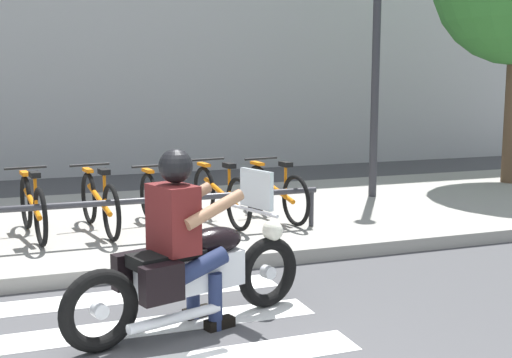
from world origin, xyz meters
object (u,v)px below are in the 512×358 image
(street_lamp, at_px, (376,35))
(rider, at_px, (183,227))
(bicycle_5, at_px, (275,192))
(bike_rack, at_px, (140,204))
(bicycle_3, at_px, (162,200))
(bicycle_1, at_px, (33,207))
(bicycle_4, at_px, (220,195))
(bicycle_2, at_px, (99,203))
(motorcycle, at_px, (192,271))

(street_lamp, bearing_deg, rider, -135.04)
(bicycle_5, height_order, bike_rack, bicycle_5)
(bicycle_3, height_order, bike_rack, bicycle_3)
(bicycle_1, xyz_separation_m, bicycle_5, (2.97, 0.00, -0.01))
(bicycle_1, distance_m, street_lamp, 5.50)
(bicycle_4, bearing_deg, rider, -112.44)
(bicycle_2, bearing_deg, bicycle_4, -0.00)
(motorcycle, distance_m, bicycle_3, 2.96)
(bicycle_5, height_order, street_lamp, street_lamp)
(bicycle_1, xyz_separation_m, bicycle_2, (0.74, 0.00, -0.00))
(bicycle_4, bearing_deg, bicycle_5, 0.02)
(bicycle_3, distance_m, street_lamp, 4.21)
(bicycle_1, relative_size, street_lamp, 0.38)
(rider, bearing_deg, bike_rack, 87.47)
(bicycle_3, bearing_deg, bicycle_1, -179.96)
(bicycle_1, bearing_deg, bicycle_2, 0.02)
(rider, bearing_deg, bicycle_2, 95.14)
(rider, relative_size, bicycle_5, 0.87)
(bicycle_2, xyz_separation_m, street_lamp, (4.25, 1.02, 2.07))
(bicycle_1, relative_size, bicycle_4, 0.96)
(bicycle_2, relative_size, bicycle_3, 1.04)
(bicycle_1, relative_size, bicycle_5, 0.98)
(bicycle_2, bearing_deg, bicycle_1, -179.98)
(bicycle_1, height_order, bicycle_5, bicycle_1)
(bicycle_4, height_order, bicycle_5, bicycle_4)
(bicycle_4, xyz_separation_m, bicycle_5, (0.74, 0.00, -0.01))
(street_lamp, bearing_deg, bicycle_1, -168.39)
(bicycle_3, distance_m, bike_rack, 0.67)
(bicycle_3, height_order, street_lamp, street_lamp)
(bicycle_4, height_order, street_lamp, street_lamp)
(rider, relative_size, bicycle_3, 0.88)
(bicycle_3, bearing_deg, motorcycle, -97.77)
(bicycle_3, relative_size, street_lamp, 0.38)
(rider, relative_size, bicycle_1, 0.89)
(bicycle_2, xyz_separation_m, bicycle_4, (1.48, -0.00, 0.00))
(motorcycle, distance_m, rider, 0.37)
(rider, xyz_separation_m, bike_rack, (0.11, 2.40, -0.25))
(bicycle_1, xyz_separation_m, bicycle_3, (1.48, 0.00, -0.02))
(rider, bearing_deg, motorcycle, 15.00)
(motorcycle, height_order, bicycle_2, motorcycle)
(bike_rack, relative_size, street_lamp, 1.01)
(rider, height_order, bicycle_1, rider)
(bicycle_2, height_order, bike_rack, bicycle_2)
(bicycle_4, bearing_deg, bicycle_1, -179.99)
(bicycle_3, relative_size, bike_rack, 0.37)
(bicycle_2, distance_m, bicycle_4, 1.48)
(bicycle_4, bearing_deg, street_lamp, 20.34)
(motorcycle, relative_size, street_lamp, 0.49)
(bicycle_1, distance_m, bicycle_2, 0.74)
(bicycle_5, bearing_deg, bike_rack, -163.36)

